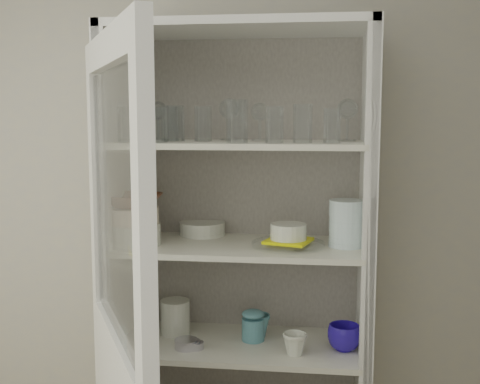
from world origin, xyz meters
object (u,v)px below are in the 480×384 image
Objects in this scene: mug_teal at (258,326)px; terracotta_bowl at (132,201)px; mug_white at (295,344)px; teal_jar at (253,327)px; grey_bowl_stack at (346,223)px; mug_blue at (344,337)px; goblet_0 at (158,119)px; white_canister at (175,317)px; glass_platter at (288,244)px; goblet_3 at (347,118)px; plate_stack_back at (202,228)px; goblet_1 at (229,118)px; measuring_cups at (186,344)px; pantry_cabinet at (242,317)px; plate_stack_front at (133,234)px; cream_bowl at (133,215)px; white_ramekin at (288,232)px; yellow_trivet at (288,241)px; goblet_2 at (260,120)px.

terracotta_bowl is at bearing 178.52° from mug_teal.
mug_white is 0.22m from teal_jar.
mug_blue is (0.00, -0.03, -0.44)m from grey_bowl_stack.
goblet_0 reaches higher than terracotta_bowl.
white_canister is (-0.69, 0.09, 0.02)m from mug_blue.
goblet_0 reaches higher than glass_platter.
goblet_3 is 0.93× the size of plate_stack_back.
mug_white is (-0.19, -0.11, -0.45)m from grey_bowl_stack.
grey_bowl_stack reaches higher than plate_stack_back.
measuring_cups is (-0.14, -0.21, -0.87)m from goblet_1.
goblet_3 reaches higher than goblet_0.
measuring_cups is (-0.20, -0.17, -0.06)m from pantry_cabinet.
plate_stack_front is 1.06× the size of cream_bowl.
teal_jar is (0.46, 0.09, -0.46)m from cream_bowl.
white_ramekin is 0.42m from mug_white.
goblet_1 is 0.85m from mug_teal.
terracotta_bowl reaches higher than yellow_trivet.
white_canister is (-0.33, 0.03, 0.02)m from teal_jar.
terracotta_bowl reaches higher than mug_white.
cream_bowl is 0.48m from white_canister.
goblet_3 is 0.53m from yellow_trivet.
goblet_0 is 0.94× the size of grey_bowl_stack.
glass_platter is 2.59× the size of teal_jar.
grey_bowl_stack reaches higher than cream_bowl.
pantry_cabinet is at bearing 125.92° from mug_white.
cream_bowl is at bearing 178.52° from mug_teal.
goblet_1 is 1.13× the size of yellow_trivet.
goblet_0 is 1.86× the size of mug_white.
mug_white is 0.64× the size of white_canister.
goblet_1 reaches higher than white_ramekin.
mug_teal is (-0.34, 0.10, -0.00)m from mug_blue.
measuring_cups is at bearing -154.85° from teal_jar.
goblet_2 is 0.53m from grey_bowl_stack.
white_ramekin reaches higher than mug_blue.
white_ramekin is at bearing -26.22° from pantry_cabinet.
teal_jar is (0.46, 0.09, -0.39)m from plate_stack_front.
goblet_2 reaches higher than white_canister.
mug_blue reaches higher than mug_teal.
measuring_cups is at bearing -123.59° from goblet_1.
cream_bowl is at bearing -175.85° from white_ramekin.
mug_teal is at bearing 117.37° from mug_white.
goblet_2 is 0.91m from mug_blue.
goblet_1 is at bearing 154.09° from mug_blue.
plate_stack_front is (-0.06, -0.19, -0.44)m from goblet_0.
goblet_1 reaches higher than goblet_3.
plate_stack_back is 1.50× the size of mug_blue.
white_canister is at bearing -164.70° from goblet_1.
pantry_cabinet is 9.75× the size of plate_stack_front.
goblet_3 is at bearing -2.45° from goblet_0.
white_ramekin is (0.54, -0.14, -0.43)m from goblet_0.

